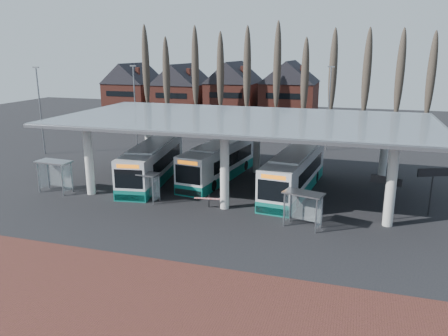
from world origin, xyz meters
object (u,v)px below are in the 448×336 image
(bus_0, at_px, (153,163))
(bus_1, at_px, (220,161))
(shelter_0, at_px, (55,169))
(shelter_1, at_px, (145,180))
(shelter_2, at_px, (304,201))
(bus_2, at_px, (294,173))

(bus_0, bearing_deg, bus_1, 15.25)
(shelter_0, height_order, shelter_1, shelter_0)
(shelter_2, bearing_deg, bus_1, 148.00)
(shelter_1, relative_size, shelter_2, 0.90)
(bus_2, bearing_deg, bus_1, 169.71)
(shelter_1, distance_m, shelter_2, 13.18)
(bus_2, xyz_separation_m, shelter_2, (1.79, -7.71, 0.18))
(bus_0, relative_size, bus_2, 1.00)
(bus_2, distance_m, shelter_1, 12.76)
(bus_0, bearing_deg, shelter_0, -147.43)
(bus_2, bearing_deg, shelter_0, -157.02)
(bus_2, bearing_deg, shelter_2, -71.13)
(shelter_0, height_order, shelter_2, shelter_0)
(bus_2, distance_m, shelter_2, 7.91)
(bus_1, bearing_deg, shelter_0, -138.85)
(bus_1, bearing_deg, bus_2, -8.87)
(bus_1, xyz_separation_m, shelter_1, (-3.80, -8.12, 0.09))
(bus_0, height_order, shelter_0, bus_0)
(bus_0, bearing_deg, bus_2, -6.86)
(shelter_0, bearing_deg, bus_0, 44.90)
(bus_1, height_order, shelter_1, bus_1)
(bus_0, xyz_separation_m, bus_1, (5.82, 2.58, -0.02))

